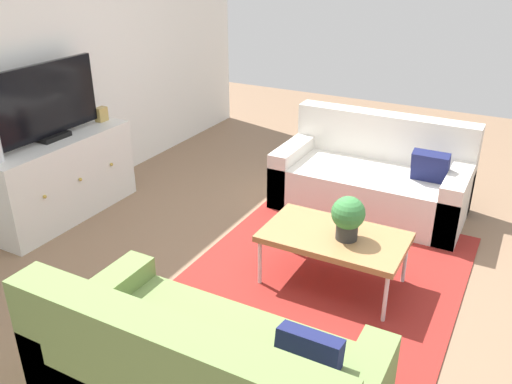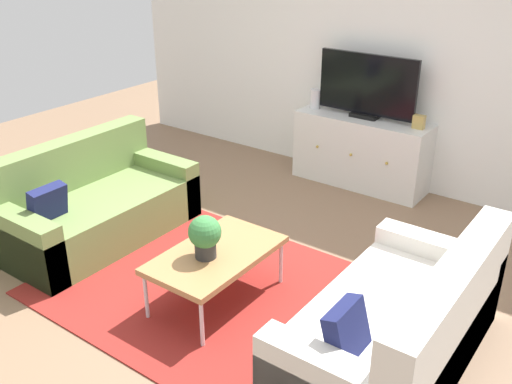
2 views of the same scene
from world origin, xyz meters
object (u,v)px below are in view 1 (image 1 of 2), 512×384
at_px(couch_right_side, 374,179).
at_px(flat_screen_tv, 47,102).
at_px(mantel_clock, 101,114).
at_px(potted_plant, 348,216).
at_px(tv_console, 61,178).
at_px(coffee_table, 334,238).

bearing_deg(couch_right_side, flat_screen_tv, 121.86).
bearing_deg(couch_right_side, mantel_clock, 111.07).
bearing_deg(flat_screen_tv, mantel_clock, -2.00).
xyz_separation_m(potted_plant, tv_console, (-0.11, 2.59, -0.21)).
relative_size(potted_plant, flat_screen_tv, 0.30).
xyz_separation_m(couch_right_side, mantel_clock, (-0.91, 2.37, 0.52)).
distance_m(couch_right_side, tv_console, 2.80).
bearing_deg(flat_screen_tv, couch_right_side, -58.14).
bearing_deg(coffee_table, potted_plant, -99.30).
xyz_separation_m(coffee_table, flat_screen_tv, (-0.12, 2.52, 0.67)).
relative_size(couch_right_side, mantel_clock, 12.84).
bearing_deg(tv_console, couch_right_side, -57.92).
height_order(coffee_table, tv_console, tv_console).
height_order(tv_console, mantel_clock, mantel_clock).
distance_m(tv_console, mantel_clock, 0.72).
distance_m(couch_right_side, potted_plant, 1.43).
bearing_deg(potted_plant, flat_screen_tv, 92.38).
relative_size(coffee_table, mantel_clock, 7.59).
bearing_deg(flat_screen_tv, coffee_table, -87.20).
distance_m(couch_right_side, mantel_clock, 2.60).
height_order(couch_right_side, potted_plant, couch_right_side).
distance_m(coffee_table, potted_plant, 0.22).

